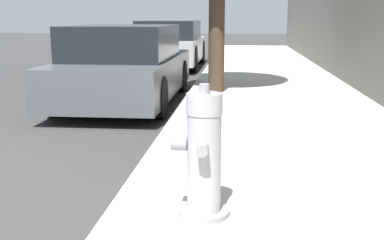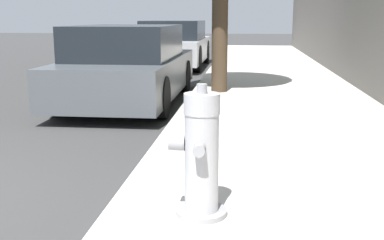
{
  "view_description": "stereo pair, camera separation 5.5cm",
  "coord_description": "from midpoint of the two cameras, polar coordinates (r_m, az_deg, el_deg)",
  "views": [
    {
      "loc": [
        2.84,
        -2.81,
        1.44
      ],
      "look_at": [
        2.42,
        1.41,
        0.53
      ],
      "focal_mm": 45.0,
      "sensor_mm": 36.0,
      "label": 1
    },
    {
      "loc": [
        2.89,
        -2.8,
        1.44
      ],
      "look_at": [
        2.42,
        1.41,
        0.53
      ],
      "focal_mm": 45.0,
      "sensor_mm": 36.0,
      "label": 2
    }
  ],
  "objects": [
    {
      "name": "parked_car_near",
      "position": [
        8.25,
        -8.04,
        6.36
      ],
      "size": [
        1.73,
        4.18,
        1.31
      ],
      "color": "#4C5156",
      "rests_on": "ground_plane"
    },
    {
      "name": "parked_car_mid",
      "position": [
        14.15,
        -2.71,
        8.93
      ],
      "size": [
        1.78,
        4.27,
        1.34
      ],
      "color": "#B7B7BC",
      "rests_on": "ground_plane"
    },
    {
      "name": "fire_hydrant",
      "position": [
        3.16,
        0.87,
        -4.39
      ],
      "size": [
        0.39,
        0.4,
        0.88
      ],
      "color": "#97979C",
      "rests_on": "sidewalk_slab"
    }
  ]
}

